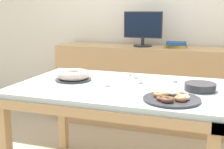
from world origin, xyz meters
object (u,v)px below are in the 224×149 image
Objects in this scene: tealight_left_edge at (175,81)px; cake_chocolate_round at (73,75)px; tealight_centre at (130,74)px; tealight_near_cakes at (140,82)px; pastry_platter at (172,98)px; tealight_right_edge at (107,85)px; computer_monitor at (143,29)px; tealight_near_front at (136,77)px; book_stack at (176,45)px; plate_stack at (200,87)px.

cake_chocolate_round is at bearing -166.26° from tealight_left_edge.
tealight_near_cakes is at bearing -58.65° from tealight_centre.
tealight_centre is (0.37, 0.31, -0.03)m from cake_chocolate_round.
pastry_platter is 8.62× the size of tealight_right_edge.
pastry_platter is (0.55, -1.52, -0.31)m from computer_monitor.
tealight_near_front is (0.19, -0.99, -0.32)m from computer_monitor.
tealight_right_edge and tealight_left_edge have the same top height.
tealight_right_edge and tealight_centre have the same top height.
cake_chocolate_round is (-0.25, -1.22, -0.29)m from computer_monitor.
book_stack is 1.37m from cake_chocolate_round.
cake_chocolate_round is 6.97× the size of tealight_centre.
tealight_right_edge is 0.26m from tealight_near_cakes.
plate_stack is at bearing -28.14° from tealight_centre.
tealight_near_cakes is (-0.10, -1.16, -0.16)m from book_stack.
pastry_platter is 8.62× the size of tealight_near_cakes.
tealight_right_edge is at bearing -87.05° from computer_monitor.
computer_monitor is 2.02× the size of plate_stack.
plate_stack is 5.25× the size of tealight_near_cakes.
tealight_near_front is at bearing 156.03° from plate_stack.
tealight_left_edge is 0.40m from tealight_centre.
plate_stack is at bearing -74.85° from book_stack.
cake_chocolate_round is at bearing -116.77° from book_stack.
computer_monitor is 1.19m from tealight_left_edge.
tealight_left_edge is at bearing 13.74° from cake_chocolate_round.
tealight_near_front is at bearing 124.57° from pastry_platter.
pastry_platter is 0.75m from tealight_centre.
tealight_left_edge is (0.50, -1.03, -0.32)m from computer_monitor.
tealight_centre is (-0.25, -0.91, -0.16)m from book_stack.
book_stack is at bearing 85.08° from tealight_near_cakes.
tealight_centre is at bearing 121.35° from tealight_near_cakes.
tealight_near_cakes is at bearing 41.20° from tealight_right_edge.
pastry_platter is at bearing -115.64° from plate_stack.
book_stack is 0.84× the size of cake_chocolate_round.
plate_stack is (0.14, 0.30, 0.01)m from pastry_platter.
plate_stack reaches higher than tealight_left_edge.
book_stack reaches higher than tealight_left_edge.
tealight_near_cakes is (-0.24, -0.12, 0.00)m from tealight_left_edge.
pastry_platter is at bearing -55.43° from tealight_near_front.
tealight_left_edge is at bearing 27.41° from tealight_near_cakes.
pastry_platter is 8.62× the size of tealight_centre.
tealight_near_front is 1.00× the size of tealight_centre.
book_stack reaches higher than tealight_right_edge.
tealight_centre is at bearing 40.01° from cake_chocolate_round.
tealight_near_front is (-0.18, -0.99, -0.16)m from book_stack.
computer_monitor is 1.43m from plate_stack.
cake_chocolate_round reaches higher than tealight_right_edge.
tealight_right_edge is at bearing -170.29° from plate_stack.
computer_monitor is 1.65m from pastry_platter.
pastry_platter is (0.80, -0.30, -0.02)m from cake_chocolate_round.
computer_monitor is 0.97m from tealight_centre.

